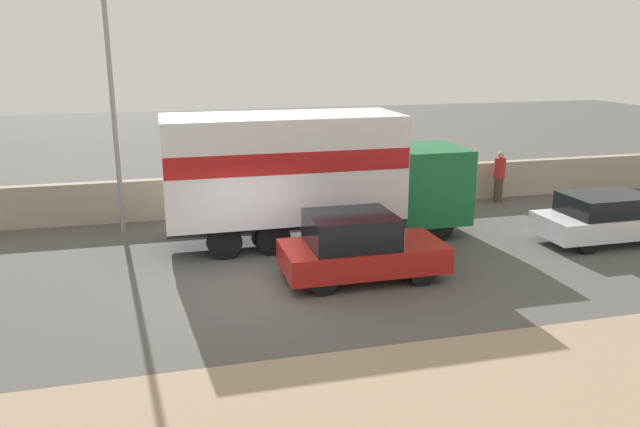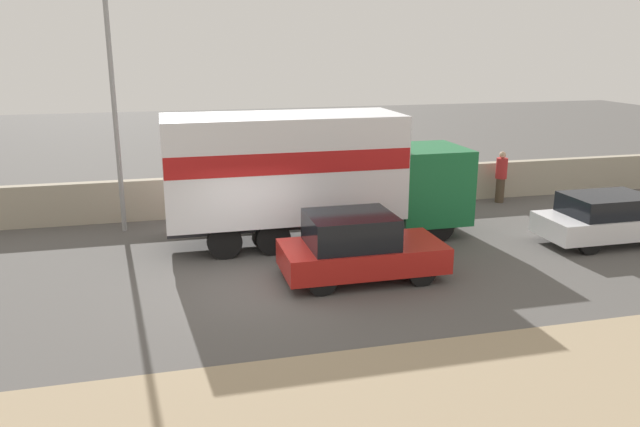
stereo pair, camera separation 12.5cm
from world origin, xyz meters
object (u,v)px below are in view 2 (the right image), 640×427
at_px(car_sedan_second, 613,218).
at_px(pedestrian, 501,176).
at_px(car_hatchback, 358,247).
at_px(street_lamp, 113,95).
at_px(box_truck, 307,170).

height_order(car_sedan_second, pedestrian, pedestrian).
distance_m(car_hatchback, pedestrian, 9.18).
height_order(street_lamp, pedestrian, street_lamp).
bearing_deg(box_truck, pedestrian, 19.33).
xyz_separation_m(street_lamp, car_sedan_second, (13.34, -4.49, -3.32)).
bearing_deg(car_sedan_second, car_hatchback, -173.20).
bearing_deg(box_truck, street_lamp, 156.33).
bearing_deg(car_sedan_second, pedestrian, 97.80).
distance_m(box_truck, pedestrian, 8.11).
bearing_deg(street_lamp, pedestrian, 1.94).
bearing_deg(car_sedan_second, box_truck, 164.68).
relative_size(street_lamp, pedestrian, 3.85).
bearing_deg(pedestrian, street_lamp, -178.06).
height_order(box_truck, car_sedan_second, box_truck).
height_order(car_hatchback, pedestrian, pedestrian).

